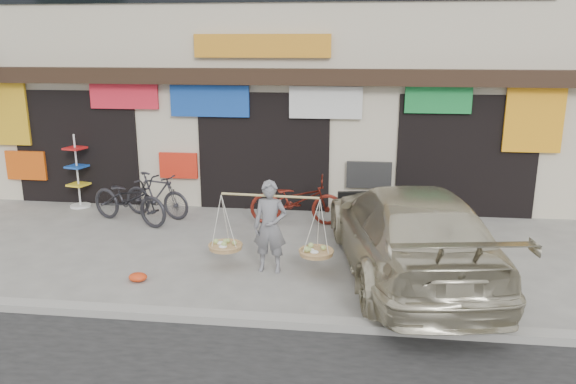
# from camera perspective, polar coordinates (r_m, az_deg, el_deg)

# --- Properties ---
(ground) EXTENTS (70.00, 70.00, 0.00)m
(ground) POSITION_cam_1_polar(r_m,az_deg,el_deg) (9.93, -5.74, -7.46)
(ground) COLOR gray
(ground) RESTS_ON ground
(kerb) EXTENTS (70.00, 0.25, 0.12)m
(kerb) POSITION_cam_1_polar(r_m,az_deg,el_deg) (8.15, -8.89, -12.36)
(kerb) COLOR gray
(kerb) RESTS_ON ground
(shophouse_block) EXTENTS (14.00, 6.32, 7.00)m
(shophouse_block) POSITION_cam_1_polar(r_m,az_deg,el_deg) (15.50, -0.76, 13.77)
(shophouse_block) COLOR beige
(shophouse_block) RESTS_ON ground
(street_vendor) EXTENTS (2.13, 0.65, 1.58)m
(street_vendor) POSITION_cam_1_polar(r_m,az_deg,el_deg) (9.43, -1.83, -3.92)
(street_vendor) COLOR slate
(street_vendor) RESTS_ON ground
(bike_0) EXTENTS (2.15, 1.43, 1.07)m
(bike_0) POSITION_cam_1_polar(r_m,az_deg,el_deg) (12.46, -15.83, -0.68)
(bike_0) COLOR #232227
(bike_0) RESTS_ON ground
(bike_1) EXTENTS (1.74, 0.95, 1.01)m
(bike_1) POSITION_cam_1_polar(r_m,az_deg,el_deg) (12.73, -13.24, -0.32)
(bike_1) COLOR #2A292F
(bike_1) RESTS_ON ground
(bike_2) EXTENTS (2.03, 0.81, 1.05)m
(bike_2) POSITION_cam_1_polar(r_m,az_deg,el_deg) (11.92, 0.89, -0.86)
(bike_2) COLOR #5D1810
(bike_2) RESTS_ON ground
(suv) EXTENTS (2.97, 5.53, 1.52)m
(suv) POSITION_cam_1_polar(r_m,az_deg,el_deg) (9.50, 12.13, -3.87)
(suv) COLOR #BFB79A
(suv) RESTS_ON ground
(display_rack) EXTENTS (0.50, 0.50, 1.73)m
(display_rack) POSITION_cam_1_polar(r_m,az_deg,el_deg) (14.03, -20.56, 1.34)
(display_rack) COLOR silver
(display_rack) RESTS_ON ground
(red_bag) EXTENTS (0.31, 0.25, 0.14)m
(red_bag) POSITION_cam_1_polar(r_m,az_deg,el_deg) (9.57, -15.01, -8.35)
(red_bag) COLOR red
(red_bag) RESTS_ON ground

